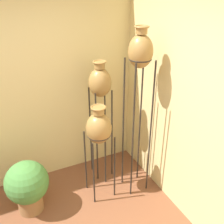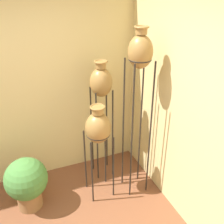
{
  "view_description": "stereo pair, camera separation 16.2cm",
  "coord_description": "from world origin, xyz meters",
  "px_view_note": "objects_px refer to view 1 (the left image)",
  "views": [
    {
      "loc": [
        -0.03,
        -1.4,
        2.55
      ],
      "look_at": [
        1.19,
        1.14,
        1.11
      ],
      "focal_mm": 42.0,
      "sensor_mm": 36.0,
      "label": 1
    },
    {
      "loc": [
        0.12,
        -1.47,
        2.55
      ],
      "look_at": [
        1.19,
        1.14,
        1.11
      ],
      "focal_mm": 42.0,
      "sensor_mm": 36.0,
      "label": 2
    }
  ],
  "objects_px": {
    "vase_stand_tall": "(140,59)",
    "vase_stand_short": "(99,129)",
    "potted_plant": "(27,185)",
    "vase_stand_medium": "(100,85)"
  },
  "relations": [
    {
      "from": "vase_stand_short",
      "to": "vase_stand_tall",
      "type": "bearing_deg",
      "value": -11.41
    },
    {
      "from": "vase_stand_medium",
      "to": "potted_plant",
      "type": "relative_size",
      "value": 2.44
    },
    {
      "from": "vase_stand_tall",
      "to": "vase_stand_short",
      "type": "distance_m",
      "value": 0.94
    },
    {
      "from": "potted_plant",
      "to": "vase_stand_short",
      "type": "bearing_deg",
      "value": -5.88
    },
    {
      "from": "vase_stand_tall",
      "to": "potted_plant",
      "type": "height_order",
      "value": "vase_stand_tall"
    },
    {
      "from": "vase_stand_tall",
      "to": "vase_stand_short",
      "type": "xyz_separation_m",
      "value": [
        -0.46,
        0.09,
        -0.81
      ]
    },
    {
      "from": "vase_stand_medium",
      "to": "vase_stand_short",
      "type": "distance_m",
      "value": 0.56
    },
    {
      "from": "vase_stand_short",
      "to": "potted_plant",
      "type": "height_order",
      "value": "vase_stand_short"
    },
    {
      "from": "vase_stand_short",
      "to": "potted_plant",
      "type": "bearing_deg",
      "value": 174.12
    },
    {
      "from": "vase_stand_tall",
      "to": "vase_stand_medium",
      "type": "relative_size",
      "value": 1.27
    }
  ]
}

